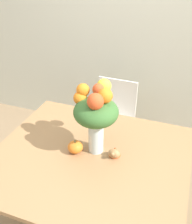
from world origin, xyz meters
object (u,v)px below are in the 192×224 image
(dining_chair_near_window, at_px, (112,121))
(pumpkin, at_px, (75,147))
(turkey_figurine, at_px, (114,152))
(flower_vase, at_px, (96,112))

(dining_chair_near_window, bearing_deg, pumpkin, -87.61)
(turkey_figurine, bearing_deg, pumpkin, -169.36)
(dining_chair_near_window, bearing_deg, turkey_figurine, -70.50)
(turkey_figurine, xyz_separation_m, dining_chair_near_window, (-0.26, 0.84, -0.34))
(pumpkin, distance_m, dining_chair_near_window, 0.96)
(pumpkin, distance_m, turkey_figurine, 0.26)
(pumpkin, bearing_deg, turkey_figurine, 10.64)
(flower_vase, bearing_deg, turkey_figurine, -10.95)
(pumpkin, height_order, turkey_figurine, pumpkin)
(flower_vase, relative_size, turkey_figurine, 4.47)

